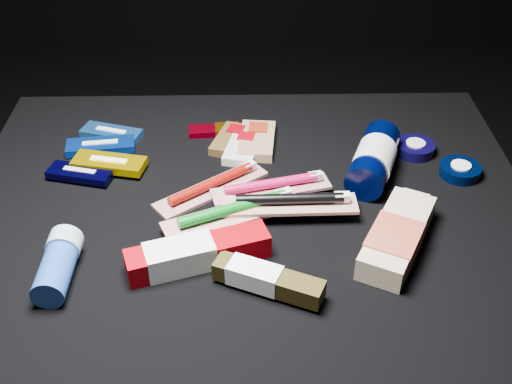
{
  "coord_description": "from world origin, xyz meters",
  "views": [
    {
      "loc": [
        -0.0,
        -0.86,
        1.08
      ],
      "look_at": [
        0.01,
        0.01,
        0.42
      ],
      "focal_mm": 45.0,
      "sensor_mm": 36.0,
      "label": 1
    }
  ],
  "objects_px": {
    "bodywash_bottle": "(396,238)",
    "deodorant_stick": "(58,265)",
    "lotion_bottle": "(374,159)",
    "toothpaste_carton_red": "(192,254)"
  },
  "relations": [
    {
      "from": "bodywash_bottle",
      "to": "toothpaste_carton_red",
      "type": "relative_size",
      "value": 0.95
    },
    {
      "from": "lotion_bottle",
      "to": "deodorant_stick",
      "type": "relative_size",
      "value": 1.74
    },
    {
      "from": "lotion_bottle",
      "to": "deodorant_stick",
      "type": "xyz_separation_m",
      "value": [
        -0.51,
        -0.25,
        -0.01
      ]
    },
    {
      "from": "lotion_bottle",
      "to": "deodorant_stick",
      "type": "distance_m",
      "value": 0.56
    },
    {
      "from": "bodywash_bottle",
      "to": "deodorant_stick",
      "type": "distance_m",
      "value": 0.51
    },
    {
      "from": "lotion_bottle",
      "to": "bodywash_bottle",
      "type": "distance_m",
      "value": 0.2
    },
    {
      "from": "lotion_bottle",
      "to": "toothpaste_carton_red",
      "type": "xyz_separation_m",
      "value": [
        -0.31,
        -0.23,
        -0.01
      ]
    },
    {
      "from": "lotion_bottle",
      "to": "deodorant_stick",
      "type": "bearing_deg",
      "value": -132.55
    },
    {
      "from": "lotion_bottle",
      "to": "toothpaste_carton_red",
      "type": "height_order",
      "value": "lotion_bottle"
    },
    {
      "from": "lotion_bottle",
      "to": "toothpaste_carton_red",
      "type": "bearing_deg",
      "value": -122.73
    }
  ]
}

